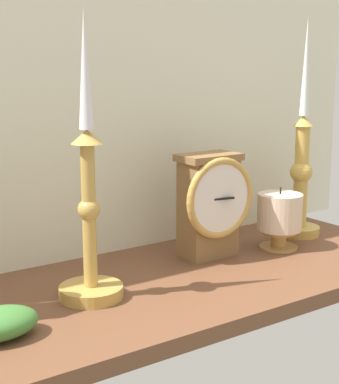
% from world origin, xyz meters
% --- Properties ---
extents(ground_plane, '(1.00, 0.36, 0.02)m').
position_xyz_m(ground_plane, '(0.00, 0.00, -0.01)').
color(ground_plane, brown).
extents(back_wall, '(1.20, 0.02, 0.65)m').
position_xyz_m(back_wall, '(0.00, 0.18, 0.33)').
color(back_wall, silver).
rests_on(back_wall, ground_plane).
extents(mantel_clock, '(0.14, 0.08, 0.18)m').
position_xyz_m(mantel_clock, '(0.15, 0.05, 0.10)').
color(mantel_clock, brown).
rests_on(mantel_clock, ground_plane).
extents(candlestick_tall_left, '(0.09, 0.09, 0.41)m').
position_xyz_m(candlestick_tall_left, '(-0.11, -0.00, 0.12)').
color(candlestick_tall_left, '#C09645').
rests_on(candlestick_tall_left, ground_plane).
extents(candlestick_tall_center, '(0.08, 0.08, 0.42)m').
position_xyz_m(candlestick_tall_center, '(0.38, 0.06, 0.13)').
color(candlestick_tall_center, gold).
rests_on(candlestick_tall_center, ground_plane).
extents(pillar_candle_front, '(0.08, 0.08, 0.11)m').
position_xyz_m(pillar_candle_front, '(0.28, 0.02, 0.06)').
color(pillar_candle_front, tan).
rests_on(pillar_candle_front, ground_plane).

